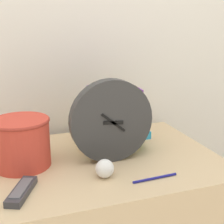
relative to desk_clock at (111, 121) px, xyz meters
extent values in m
cube|color=silver|center=(-0.10, 0.41, 0.33)|extent=(6.00, 0.04, 2.40)
cylinder|color=#333333|center=(0.00, 0.00, 0.00)|extent=(0.30, 0.05, 0.30)
cylinder|color=white|center=(0.00, -0.01, 0.00)|extent=(0.26, 0.01, 0.26)
cube|color=black|center=(0.00, -0.02, 0.00)|extent=(0.07, 0.01, 0.02)
cube|color=black|center=(0.00, -0.02, 0.00)|extent=(0.09, 0.01, 0.07)
cylinder|color=black|center=(0.00, -0.02, 0.00)|extent=(0.01, 0.01, 0.01)
cube|color=yellow|center=(0.03, 0.13, -0.13)|extent=(0.21, 0.17, 0.04)
cube|color=#2D9ED1|center=(0.06, 0.11, -0.09)|extent=(0.25, 0.17, 0.03)
cube|color=red|center=(0.05, 0.11, -0.05)|extent=(0.20, 0.16, 0.04)
cube|color=orange|center=(0.06, 0.10, -0.02)|extent=(0.19, 0.19, 0.03)
cube|color=green|center=(0.03, 0.12, 0.01)|extent=(0.22, 0.16, 0.03)
cube|color=#232328|center=(0.05, 0.12, 0.04)|extent=(0.19, 0.18, 0.02)
cube|color=#7A3899|center=(0.05, 0.11, 0.07)|extent=(0.19, 0.16, 0.04)
cylinder|color=#C63D2D|center=(-0.31, 0.06, -0.06)|extent=(0.19, 0.19, 0.17)
torus|color=#9F3024|center=(-0.31, 0.06, 0.02)|extent=(0.20, 0.20, 0.01)
cube|color=#333338|center=(-0.32, -0.14, -0.14)|extent=(0.10, 0.16, 0.02)
cube|color=#59595E|center=(-0.32, -0.14, -0.13)|extent=(0.08, 0.12, 0.00)
sphere|color=white|center=(-0.06, -0.12, -0.12)|extent=(0.06, 0.06, 0.06)
cylinder|color=navy|center=(0.08, -0.18, -0.14)|extent=(0.16, 0.02, 0.01)
camera|label=1|loc=(-0.34, -0.98, 0.33)|focal=50.00mm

